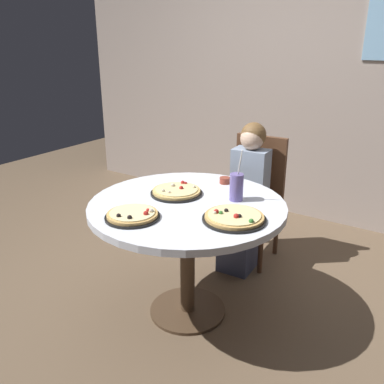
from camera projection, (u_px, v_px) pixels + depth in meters
name	position (u px, v px, depth m)	size (l,w,h in m)	color
ground_plane	(188.00, 311.00, 2.64)	(8.00, 8.00, 0.00)	brown
wall_with_window	(312.00, 61.00, 3.65)	(5.20, 0.13, 2.90)	#A8998E
dining_table	(187.00, 219.00, 2.41)	(1.14, 1.14, 0.75)	silver
chair_wooden	(255.00, 191.00, 3.18)	(0.42, 0.42, 0.95)	brown
diner_child	(245.00, 205.00, 3.05)	(0.27, 0.42, 1.08)	#3F4766
pizza_veggie	(133.00, 215.00, 2.17)	(0.29, 0.29, 0.05)	black
pizza_cheese	(234.00, 217.00, 2.14)	(0.34, 0.34, 0.05)	black
pizza_pepperoni	(177.00, 191.00, 2.50)	(0.32, 0.32, 0.05)	black
soda_cup	(236.00, 187.00, 2.39)	(0.08, 0.08, 0.31)	#6659A5
sauce_bowl	(225.00, 180.00, 2.69)	(0.07, 0.07, 0.04)	brown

